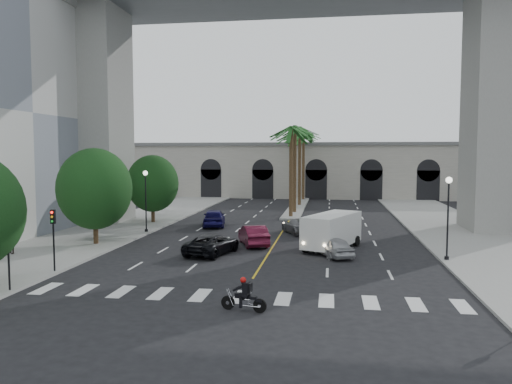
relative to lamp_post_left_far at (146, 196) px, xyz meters
name	(u,v)px	position (x,y,z in m)	size (l,w,h in m)	color
ground	(247,289)	(11.40, -16.00, -3.22)	(140.00, 140.00, 0.00)	black
sidewalk_left	(101,233)	(-3.60, -1.00, -3.15)	(8.00, 100.00, 0.15)	gray
sidewalk_right	(475,243)	(26.40, -1.00, -3.15)	(8.00, 100.00, 0.15)	gray
median	(297,207)	(11.40, 22.00, -3.12)	(2.00, 24.00, 0.20)	gray
pier_building	(304,170)	(11.40, 39.00, 1.04)	(71.00, 10.50, 8.50)	beige
bridge	(324,23)	(14.82, 6.00, 15.29)	(75.00, 13.00, 26.00)	gray
palm_a	(291,132)	(11.40, 12.00, 5.88)	(3.20, 3.20, 10.30)	#47331E
palm_b	(295,131)	(11.50, 16.00, 6.15)	(3.20, 3.20, 10.60)	#47331E
palm_c	(295,136)	(11.20, 20.00, 5.69)	(3.20, 3.20, 10.10)	#47331E
palm_d	(300,131)	(11.55, 24.00, 6.43)	(3.20, 3.20, 10.90)	#47331E
palm_e	(300,136)	(11.30, 28.00, 5.97)	(3.20, 3.20, 10.40)	#47331E
palm_f	(304,135)	(11.60, 32.00, 6.24)	(3.20, 3.20, 10.70)	#47331E
street_tree_mid	(95,189)	(-1.60, -6.00, 0.99)	(5.44, 5.44, 7.21)	#382616
street_tree_far	(153,183)	(-1.60, 6.00, 0.68)	(5.04, 5.04, 6.68)	#382616
lamp_post_left_far	(146,196)	(0.00, 0.00, 0.00)	(0.40, 0.40, 5.35)	black
lamp_post_right	(448,211)	(22.80, -8.00, 0.00)	(0.40, 0.40, 5.35)	black
traffic_signal_near	(8,242)	(0.10, -18.50, -0.71)	(0.25, 0.18, 3.65)	black
traffic_signal_far	(53,230)	(0.10, -14.50, -0.71)	(0.25, 0.18, 3.65)	black
motorcycle_rider	(245,296)	(11.94, -19.60, -2.54)	(2.06, 0.62, 1.50)	black
car_a	(333,247)	(15.76, -7.40, -2.56)	(1.57, 3.90, 1.33)	#A8AAAD
car_b	(253,235)	(9.90, -4.11, -2.47)	(1.59, 4.57, 1.50)	#4D0F22
car_c	(212,244)	(7.65, -7.80, -2.53)	(2.29, 4.96, 1.38)	black
car_d	(299,226)	(12.90, 1.69, -2.56)	(1.86, 4.58, 1.33)	slate
car_e	(214,218)	(4.78, 4.82, -2.39)	(1.96, 4.87, 1.66)	#120F47
cargo_van	(332,230)	(15.65, -4.90, -1.82)	(4.35, 6.28, 2.51)	silver
pedestrian_b	(10,241)	(-5.44, -10.46, -2.18)	(0.87, 0.68, 1.78)	black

